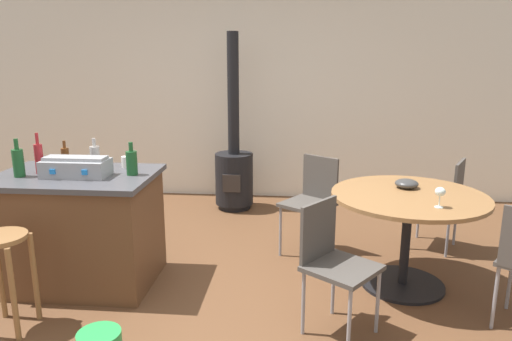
% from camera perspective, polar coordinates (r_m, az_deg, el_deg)
% --- Properties ---
extents(ground_plane, '(8.80, 8.80, 0.00)m').
position_cam_1_polar(ground_plane, '(3.58, -6.01, -15.85)').
color(ground_plane, brown).
extents(back_wall, '(8.00, 0.10, 2.70)m').
position_cam_1_polar(back_wall, '(5.94, -0.97, 9.74)').
color(back_wall, silver).
rests_on(back_wall, ground_plane).
extents(kitchen_island, '(1.20, 0.82, 0.88)m').
position_cam_1_polar(kitchen_island, '(3.98, -20.42, -6.54)').
color(kitchen_island, brown).
rests_on(kitchen_island, ground_plane).
extents(wooden_stool, '(0.33, 0.33, 0.65)m').
position_cam_1_polar(wooden_stool, '(3.50, -28.05, -9.57)').
color(wooden_stool, olive).
rests_on(wooden_stool, ground_plane).
extents(dining_table, '(1.16, 1.16, 0.75)m').
position_cam_1_polar(dining_table, '(3.79, 17.71, -5.19)').
color(dining_table, black).
rests_on(dining_table, ground_plane).
extents(folding_chair_near, '(0.56, 0.56, 0.86)m').
position_cam_1_polar(folding_chair_near, '(3.11, 9.21, -10.28)').
color(folding_chair_near, '#47423D').
rests_on(folding_chair_near, ground_plane).
extents(folding_chair_left, '(0.54, 0.54, 0.85)m').
position_cam_1_polar(folding_chair_left, '(4.66, 21.51, -3.02)').
color(folding_chair_left, '#47423D').
rests_on(folding_chair_left, ground_plane).
extents(folding_chair_right, '(0.56, 0.56, 0.88)m').
position_cam_1_polar(folding_chair_right, '(4.27, 6.77, -3.22)').
color(folding_chair_right, '#47423D').
rests_on(folding_chair_right, ground_plane).
extents(wood_stove, '(0.44, 0.45, 2.01)m').
position_cam_1_polar(wood_stove, '(5.52, -2.65, 0.37)').
color(wood_stove, black).
rests_on(wood_stove, ground_plane).
extents(toolbox, '(0.48, 0.24, 0.15)m').
position_cam_1_polar(toolbox, '(3.77, -20.75, 0.38)').
color(toolbox, gray).
rests_on(toolbox, kitchen_island).
extents(bottle_0, '(0.06, 0.06, 0.31)m').
position_cam_1_polar(bottle_0, '(3.96, -24.56, 1.38)').
color(bottle_0, maroon).
rests_on(bottle_0, kitchen_island).
extents(bottle_1, '(0.06, 0.06, 0.22)m').
position_cam_1_polar(bottle_1, '(4.09, -21.87, 1.49)').
color(bottle_1, '#603314').
rests_on(bottle_1, kitchen_island).
extents(bottle_2, '(0.08, 0.08, 0.24)m').
position_cam_1_polar(bottle_2, '(4.02, -18.72, 1.64)').
color(bottle_2, '#B7B2AD').
rests_on(bottle_2, kitchen_island).
extents(bottle_3, '(0.08, 0.08, 0.28)m').
position_cam_1_polar(bottle_3, '(3.92, -26.59, 0.90)').
color(bottle_3, '#194C23').
rests_on(bottle_3, kitchen_island).
extents(bottle_4, '(0.08, 0.08, 0.25)m').
position_cam_1_polar(bottle_4, '(3.68, -14.67, 0.96)').
color(bottle_4, '#194C23').
rests_on(bottle_4, kitchen_island).
extents(cup_0, '(0.11, 0.07, 0.09)m').
position_cam_1_polar(cup_0, '(3.95, -15.26, 1.01)').
color(cup_0, white).
rests_on(cup_0, kitchen_island).
extents(cup_1, '(0.12, 0.08, 0.09)m').
position_cam_1_polar(cup_1, '(4.15, -24.01, 0.87)').
color(cup_1, '#4C7099').
rests_on(cup_1, kitchen_island).
extents(wine_glass, '(0.07, 0.07, 0.14)m').
position_cam_1_polar(wine_glass, '(3.46, 21.20, -2.47)').
color(wine_glass, silver).
rests_on(wine_glass, dining_table).
extents(serving_bowl, '(0.18, 0.18, 0.07)m').
position_cam_1_polar(serving_bowl, '(3.90, 17.60, -1.50)').
color(serving_bowl, '#383838').
rests_on(serving_bowl, dining_table).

